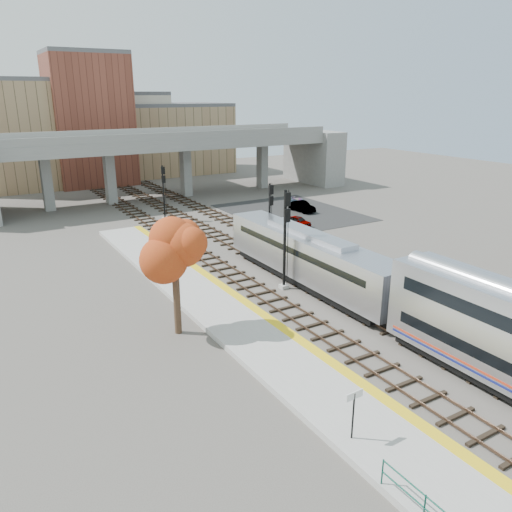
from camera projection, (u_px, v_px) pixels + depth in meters
ground at (356, 319)px, 33.29m from camera, size 160.00×160.00×0.00m
platform at (264, 343)px, 29.72m from camera, size 4.50×60.00×0.35m
yellow_strip at (290, 333)px, 30.59m from camera, size 0.70×60.00×0.01m
tracks at (269, 263)px, 43.94m from camera, size 10.70×95.00×0.25m
overpass at (172, 156)px, 70.66m from camera, size 54.00×12.00×9.50m
buildings_far at (105, 133)px, 85.87m from camera, size 43.00×21.00×20.60m
parking_lot at (291, 212)px, 62.96m from camera, size 14.00×18.00×0.04m
locomotive at (308, 257)px, 38.70m from camera, size 3.02×19.05×4.10m
signal_mast_near at (285, 240)px, 37.27m from camera, size 0.60×0.64×7.69m
signal_mast_mid at (270, 219)px, 46.59m from camera, size 0.60×0.64×6.51m
signal_mast_far at (164, 194)px, 58.37m from camera, size 0.60×0.64×6.43m
station_sign at (354, 405)px, 20.81m from camera, size 0.90×0.09×2.27m
tree at (174, 252)px, 29.78m from camera, size 3.60×3.60×7.22m
car_a at (298, 221)px, 56.38m from camera, size 1.94×3.41×1.09m
car_b at (302, 207)px, 63.06m from camera, size 1.61×4.09×1.32m
car_c at (300, 204)px, 65.01m from camera, size 1.82×4.19×1.20m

